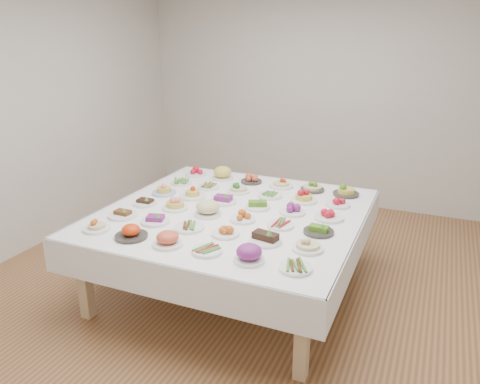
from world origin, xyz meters
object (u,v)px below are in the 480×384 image
at_px(dish_18, 164,189).
at_px(display_table, 233,218).
at_px(dish_35, 346,188).
at_px(dish_0, 97,225).

bearing_deg(dish_18, display_table, -10.75).
xyz_separation_m(display_table, dish_18, (-0.80, 0.15, 0.12)).
relative_size(dish_18, dish_35, 0.93).
bearing_deg(dish_0, dish_35, 44.68).
relative_size(display_table, dish_35, 9.03).
relative_size(dish_0, dish_35, 0.86).
bearing_deg(dish_35, dish_0, -135.32).
height_order(display_table, dish_18, dish_18).
relative_size(dish_0, dish_18, 0.93).
bearing_deg(display_table, dish_18, 169.25).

